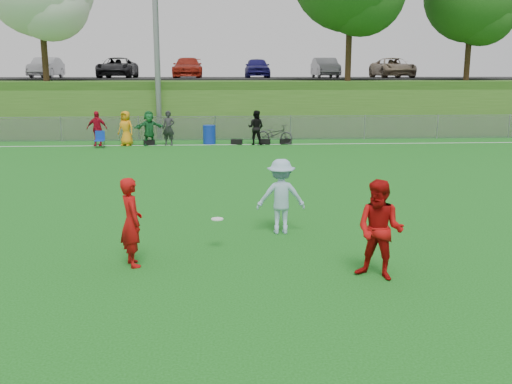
{
  "coord_description": "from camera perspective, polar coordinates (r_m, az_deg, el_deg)",
  "views": [
    {
      "loc": [
        0.23,
        -10.18,
        3.59
      ],
      "look_at": [
        0.91,
        0.5,
        1.31
      ],
      "focal_mm": 40.0,
      "sensor_mm": 36.0,
      "label": 1
    }
  ],
  "objects": [
    {
      "name": "ground",
      "position": [
        10.79,
        -4.72,
        -7.45
      ],
      "size": [
        120.0,
        120.0,
        0.0
      ],
      "primitive_type": "plane",
      "color": "#145612",
      "rests_on": "ground"
    },
    {
      "name": "light_pole",
      "position": [
        31.3,
        -10.03,
        17.55
      ],
      "size": [
        1.2,
        0.4,
        12.15
      ],
      "color": "gray",
      "rests_on": "ground"
    },
    {
      "name": "sideline_far",
      "position": [
        28.41,
        -4.1,
        4.73
      ],
      "size": [
        60.0,
        0.1,
        0.01
      ],
      "primitive_type": "cube",
      "color": "white",
      "rests_on": "ground"
    },
    {
      "name": "car_row",
      "position": [
        42.2,
        -5.68,
        12.27
      ],
      "size": [
        32.04,
        5.18,
        1.44
      ],
      "color": "silver",
      "rests_on": "parking_lot"
    },
    {
      "name": "bicycle",
      "position": [
        28.71,
        1.91,
        5.81
      ],
      "size": [
        1.97,
        1.42,
        0.99
      ],
      "primitive_type": "imported",
      "rotation": [
        0.0,
        0.0,
        1.11
      ],
      "color": "#2A2A2C",
      "rests_on": "ground"
    },
    {
      "name": "player_blue",
      "position": [
        12.74,
        2.51,
        -0.45
      ],
      "size": [
        1.1,
        0.64,
        1.69
      ],
      "primitive_type": "imported",
      "rotation": [
        0.0,
        0.0,
        3.13
      ],
      "color": "#9DBEDA",
      "rests_on": "ground"
    },
    {
      "name": "camp_chair",
      "position": [
        28.19,
        -15.36,
        4.75
      ],
      "size": [
        0.46,
        0.47,
        0.8
      ],
      "rotation": [
        0.0,
        0.0,
        0.03
      ],
      "color": "#0F36A9",
      "rests_on": "ground"
    },
    {
      "name": "player_red_left",
      "position": [
        10.84,
        -12.35,
        -2.96
      ],
      "size": [
        0.62,
        0.72,
        1.68
      ],
      "primitive_type": "imported",
      "rotation": [
        0.0,
        0.0,
        1.98
      ],
      "color": "#AE0C0C",
      "rests_on": "ground"
    },
    {
      "name": "spectator_row",
      "position": [
        28.45,
        -9.42,
        6.32
      ],
      "size": [
        8.77,
        1.09,
        1.69
      ],
      "color": "#B20C21",
      "rests_on": "ground"
    },
    {
      "name": "berm",
      "position": [
        41.23,
        -4.02,
        9.08
      ],
      "size": [
        120.0,
        18.0,
        3.0
      ],
      "primitive_type": "cube",
      "color": "#2A5317",
      "rests_on": "ground"
    },
    {
      "name": "parking_lot",
      "position": [
        43.18,
        -4.03,
        11.27
      ],
      "size": [
        120.0,
        12.0,
        0.1
      ],
      "primitive_type": "cube",
      "color": "black",
      "rests_on": "berm"
    },
    {
      "name": "gear_bags",
      "position": [
        28.5,
        -2.18,
        5.03
      ],
      "size": [
        7.37,
        0.42,
        0.26
      ],
      "color": "black",
      "rests_on": "ground"
    },
    {
      "name": "player_red_center",
      "position": [
        10.15,
        12.28,
        -3.73
      ],
      "size": [
        1.08,
        1.03,
        1.77
      ],
      "primitive_type": "imported",
      "rotation": [
        0.0,
        0.0,
        -0.59
      ],
      "color": "#AF0C0C",
      "rests_on": "ground"
    },
    {
      "name": "fence",
      "position": [
        30.32,
        -4.1,
        6.41
      ],
      "size": [
        58.0,
        0.06,
        1.3
      ],
      "color": "gray",
      "rests_on": "ground"
    },
    {
      "name": "recycling_bin",
      "position": [
        28.79,
        -4.7,
        5.74
      ],
      "size": [
        0.75,
        0.75,
        0.93
      ],
      "primitive_type": "cylinder",
      "rotation": [
        0.0,
        0.0,
        -0.22
      ],
      "color": "#0E2A9D",
      "rests_on": "ground"
    },
    {
      "name": "frisbee",
      "position": [
        11.59,
        -3.89,
        -2.71
      ],
      "size": [
        0.25,
        0.25,
        0.02
      ],
      "color": "white",
      "rests_on": "ground"
    }
  ]
}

